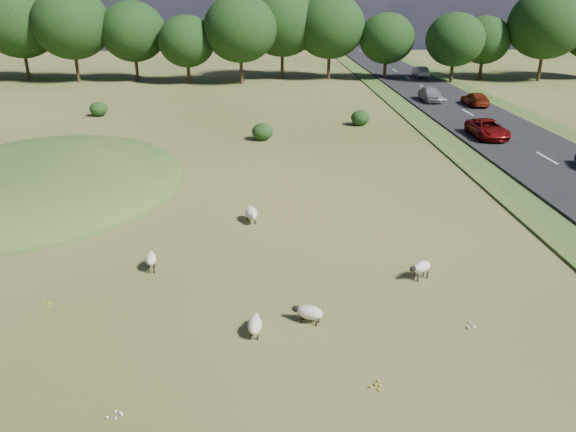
# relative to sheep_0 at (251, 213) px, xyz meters

# --- Properties ---
(ground) EXTENTS (160.00, 160.00, 0.00)m
(ground) POSITION_rel_sheep_0_xyz_m (-0.25, 14.23, -0.48)
(ground) COLOR #3A5219
(ground) RESTS_ON ground
(mound) EXTENTS (16.00, 20.00, 4.00)m
(mound) POSITION_rel_sheep_0_xyz_m (-12.25, 6.23, -0.48)
(mound) COLOR #33561E
(mound) RESTS_ON ground
(road) EXTENTS (8.00, 150.00, 0.25)m
(road) POSITION_rel_sheep_0_xyz_m (19.75, 24.23, -0.36)
(road) COLOR black
(road) RESTS_ON ground
(treeline) EXTENTS (96.28, 14.66, 11.70)m
(treeline) POSITION_rel_sheep_0_xyz_m (-1.31, 49.66, 6.08)
(treeline) COLOR black
(treeline) RESTS_ON ground
(shrubs) EXTENTS (25.33, 11.58, 1.33)m
(shrubs) POSITION_rel_sheep_0_xyz_m (-1.93, 22.01, 0.18)
(shrubs) COLOR black
(shrubs) RESTS_ON ground
(sheep_0) EXTENTS (0.80, 1.38, 0.77)m
(sheep_0) POSITION_rel_sheep_0_xyz_m (0.00, 0.00, 0.00)
(sheep_0) COLOR beige
(sheep_0) RESTS_ON ground
(sheep_1) EXTENTS (0.56, 1.03, 0.73)m
(sheep_1) POSITION_rel_sheep_0_xyz_m (-3.95, -5.08, 0.02)
(sheep_1) COLOR beige
(sheep_1) RESTS_ON ground
(sheep_2) EXTENTS (1.17, 0.82, 0.65)m
(sheep_2) POSITION_rel_sheep_0_xyz_m (2.18, -9.27, -0.07)
(sheep_2) COLOR beige
(sheep_2) RESTS_ON ground
(sheep_3) EXTENTS (0.54, 1.09, 0.62)m
(sheep_3) POSITION_rel_sheep_0_xyz_m (0.35, -9.95, -0.09)
(sheep_3) COLOR beige
(sheep_3) RESTS_ON ground
(sheep_4) EXTENTS (1.07, 0.83, 0.76)m
(sheep_4) POSITION_rel_sheep_0_xyz_m (6.81, -6.27, 0.05)
(sheep_4) COLOR beige
(sheep_4) RESTS_ON ground
(car_1) EXTENTS (1.79, 4.40, 1.28)m
(car_1) POSITION_rel_sheep_0_xyz_m (21.65, 29.75, 0.40)
(car_1) COLOR maroon
(car_1) RESTS_ON road
(car_2) EXTENTS (2.24, 4.86, 1.35)m
(car_2) POSITION_rel_sheep_0_xyz_m (17.85, 16.27, 0.44)
(car_2) COLOR maroon
(car_2) RESTS_ON road
(car_3) EXTENTS (1.98, 4.86, 1.41)m
(car_3) POSITION_rel_sheep_0_xyz_m (21.65, 71.68, 0.47)
(car_3) COLOR #95989B
(car_3) RESTS_ON road
(car_4) EXTENTS (1.46, 4.18, 1.38)m
(car_4) POSITION_rel_sheep_0_xyz_m (21.65, 51.08, 0.46)
(car_4) COLOR #9B9EA2
(car_4) RESTS_ON road
(car_6) EXTENTS (1.80, 4.47, 1.52)m
(car_6) POSITION_rel_sheep_0_xyz_m (17.85, 32.37, 0.53)
(car_6) COLOR #95989C
(car_6) RESTS_ON road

